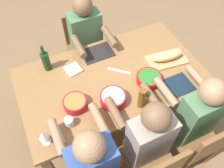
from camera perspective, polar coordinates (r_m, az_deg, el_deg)
ground_plane at (r=2.80m, az=0.00°, el=-7.78°), size 8.00×8.00×0.00m
dining_table at (r=2.25m, az=0.00°, el=0.48°), size 1.75×1.02×0.74m
chair_near_center at (r=2.09m, az=10.42°, el=-19.29°), size 0.40×0.40×0.85m
diner_near_center at (r=1.94m, az=8.47°, el=-12.77°), size 0.41×0.53×1.20m
diner_near_left at (r=1.85m, az=-5.14°, el=-18.68°), size 0.41×0.53×1.20m
chair_near_right at (r=2.27m, az=20.99°, el=-13.40°), size 0.40×0.40×0.85m
diner_near_right at (r=2.13m, az=19.70°, el=-7.12°), size 0.41×0.53×1.20m
chair_far_center at (r=2.92m, az=-7.13°, el=10.14°), size 0.40×0.40×0.85m
diner_far_center at (r=2.64m, az=-6.16°, el=11.14°), size 0.41×0.53×1.20m
serving_bowl_fruit at (r=1.98m, az=-9.14°, el=-4.72°), size 0.20×0.20×0.09m
serving_bowl_greens at (r=2.15m, az=9.15°, el=1.36°), size 0.23×0.23×0.08m
serving_bowl_pasta at (r=1.98m, az=0.27°, el=-3.55°), size 0.23×0.23×0.09m
cutting_board at (r=2.39m, az=13.39°, el=5.89°), size 0.42×0.27×0.02m
bread_loaf at (r=2.35m, az=13.64°, el=6.81°), size 0.33×0.15×0.09m
wine_bottle at (r=2.27m, az=-16.10°, el=5.58°), size 0.08×0.08×0.29m
beer_bottle at (r=1.93m, az=7.39°, el=-3.54°), size 0.06×0.06×0.22m
wine_glass at (r=1.82m, az=-16.73°, el=-12.18°), size 0.08×0.08×0.17m
cup_near_left at (r=1.91m, az=-10.61°, el=-9.31°), size 0.07×0.07×0.09m
fork_near_left at (r=1.92m, az=-12.64°, el=-11.92°), size 0.02×0.17×0.01m
placemat_near_right at (r=2.20m, az=15.46°, el=-0.56°), size 0.32×0.23×0.01m
placemat_far_center at (r=2.40m, az=-3.62°, el=7.72°), size 0.32×0.23×0.01m
carving_knife at (r=2.23m, az=1.83°, el=3.26°), size 0.19×0.17×0.01m
napkin_stack at (r=2.26m, az=-9.60°, el=3.56°), size 0.16×0.16×0.02m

